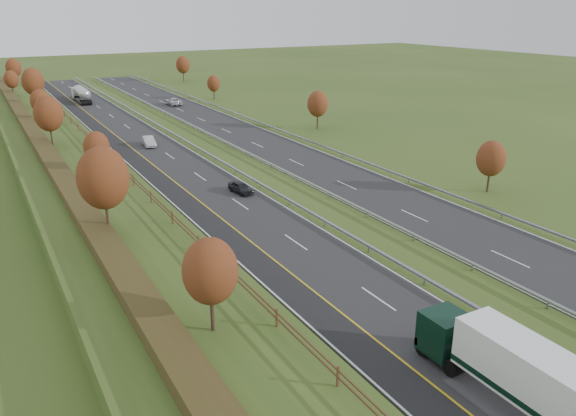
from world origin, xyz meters
name	(u,v)px	position (x,y,z in m)	size (l,w,h in m)	color
ground	(224,156)	(8.00, 55.00, 0.00)	(400.00, 400.00, 0.00)	#334A1A
near_carriageway	(159,155)	(0.00, 60.00, 0.02)	(10.50, 200.00, 0.04)	#252527
far_carriageway	(262,143)	(16.50, 60.00, 0.02)	(10.50, 200.00, 0.04)	#252527
hard_shoulder	(133,159)	(-3.75, 60.00, 0.02)	(3.00, 200.00, 0.04)	black
lane_markings	(201,150)	(6.40, 59.88, 0.05)	(26.75, 200.00, 0.01)	silver
embankment_left	(63,160)	(-13.00, 60.00, 1.00)	(12.00, 200.00, 2.00)	#334A1A
hedge_left	(45,151)	(-15.00, 60.00, 2.55)	(2.20, 180.00, 1.10)	#373616
fence_left	(97,144)	(-8.50, 59.59, 2.73)	(0.12, 189.06, 1.20)	#422B19
median_barrier_near	(196,147)	(5.70, 60.00, 0.61)	(0.32, 200.00, 0.71)	gray
median_barrier_far	(228,143)	(10.80, 60.00, 0.61)	(0.32, 200.00, 0.71)	gray
outer_barrier_far	(293,135)	(22.30, 60.00, 0.62)	(0.32, 200.00, 0.71)	gray
trees_left	(64,124)	(-12.64, 56.63, 6.37)	(6.64, 164.30, 7.66)	#2D2116
trees_far	(255,88)	(29.80, 89.21, 4.25)	(8.45, 118.60, 7.12)	#2D2116
box_lorry	(552,392)	(0.13, -3.89, 2.33)	(2.58, 16.28, 4.06)	black
road_tanker	(81,94)	(-0.50, 115.55, 1.86)	(2.40, 11.22, 3.46)	silver
car_dark_near	(241,187)	(2.97, 38.51, 0.69)	(1.53, 3.80, 1.29)	black
car_silver_mid	(148,141)	(0.38, 66.42, 0.78)	(1.58, 4.52, 1.49)	#AFAEB3
car_small_far	(77,95)	(-0.30, 122.11, 0.78)	(2.08, 5.13, 1.49)	#151C43
car_oncoming	(173,101)	(16.11, 101.66, 0.82)	(2.59, 5.62, 1.56)	silver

